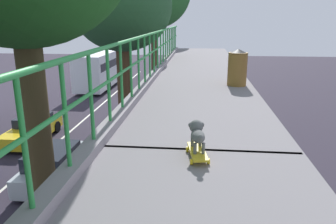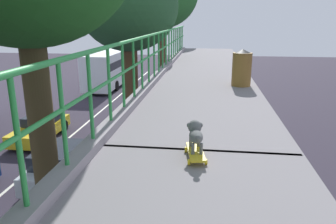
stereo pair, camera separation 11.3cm
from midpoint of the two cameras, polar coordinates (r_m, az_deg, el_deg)
green_railing at (r=2.43m, az=-28.31°, el=-16.29°), size 0.20×29.33×1.15m
car_silver_fifth at (r=14.67m, az=-19.16°, el=-8.65°), size 1.99×4.31×1.53m
car_yellow_cab_sixth at (r=19.91m, az=-22.73°, el=-2.73°), size 1.77×4.44×1.48m
city_bus at (r=34.61m, az=-11.09°, el=7.97°), size 2.73×11.96×3.47m
roadside_tree_far at (r=12.89m, az=-8.30°, el=17.02°), size 3.75×3.75×8.71m
toy_skateboard at (r=3.62m, az=4.26°, el=-6.98°), size 0.27×0.54×0.09m
small_dog at (r=3.60m, az=4.24°, el=-3.62°), size 0.21×0.42×0.30m
litter_bin at (r=7.61m, az=11.61°, el=7.71°), size 0.44×0.44×0.82m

